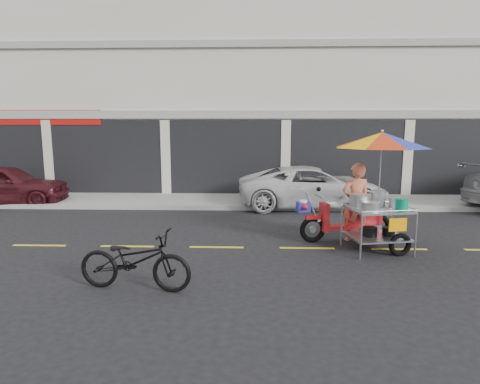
{
  "coord_description": "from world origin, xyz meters",
  "views": [
    {
      "loc": [
        -1.19,
        -8.55,
        2.62
      ],
      "look_at": [
        -1.5,
        0.6,
        1.15
      ],
      "focal_mm": 30.0,
      "sensor_mm": 36.0,
      "label": 1
    }
  ],
  "objects_px": {
    "white_pickup": "(312,187)",
    "near_bicycle": "(135,260)",
    "maroon_sedan": "(4,185)",
    "food_vendor_rig": "(370,174)"
  },
  "relations": [
    {
      "from": "food_vendor_rig",
      "to": "near_bicycle",
      "type": "bearing_deg",
      "value": -160.92
    },
    {
      "from": "near_bicycle",
      "to": "food_vendor_rig",
      "type": "bearing_deg",
      "value": -52.96
    },
    {
      "from": "white_pickup",
      "to": "maroon_sedan",
      "type": "bearing_deg",
      "value": 86.56
    },
    {
      "from": "food_vendor_rig",
      "to": "white_pickup",
      "type": "bearing_deg",
      "value": 86.56
    },
    {
      "from": "white_pickup",
      "to": "near_bicycle",
      "type": "height_order",
      "value": "white_pickup"
    },
    {
      "from": "white_pickup",
      "to": "near_bicycle",
      "type": "distance_m",
      "value": 8.06
    },
    {
      "from": "maroon_sedan",
      "to": "food_vendor_rig",
      "type": "height_order",
      "value": "food_vendor_rig"
    },
    {
      "from": "near_bicycle",
      "to": "food_vendor_rig",
      "type": "relative_size",
      "value": 0.66
    },
    {
      "from": "near_bicycle",
      "to": "food_vendor_rig",
      "type": "height_order",
      "value": "food_vendor_rig"
    },
    {
      "from": "maroon_sedan",
      "to": "white_pickup",
      "type": "distance_m",
      "value": 10.46
    }
  ]
}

